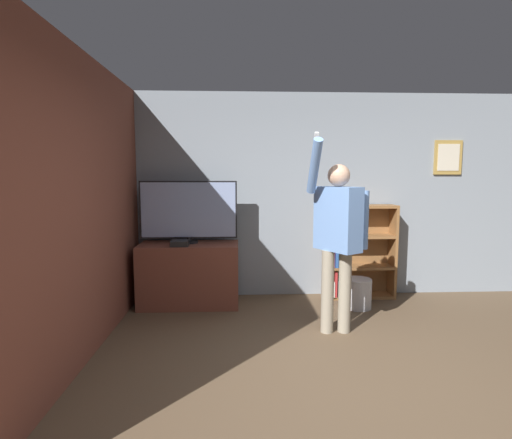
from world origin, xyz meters
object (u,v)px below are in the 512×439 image
(bookshelf, at_px, (354,249))
(waste_bin, at_px, (358,293))
(game_console, at_px, (180,243))
(person, at_px, (338,231))
(television, at_px, (189,211))

(bookshelf, xyz_separation_m, waste_bin, (-0.07, -0.44, -0.46))
(waste_bin, bearing_deg, game_console, 178.13)
(bookshelf, distance_m, person, 1.36)
(television, relative_size, person, 0.59)
(bookshelf, height_order, waste_bin, bookshelf)
(television, distance_m, waste_bin, 2.32)
(television, xyz_separation_m, game_console, (-0.09, -0.19, -0.37))
(bookshelf, distance_m, waste_bin, 0.64)
(bookshelf, relative_size, person, 0.61)
(television, xyz_separation_m, bookshelf, (2.15, 0.18, -0.54))
(television, relative_size, waste_bin, 3.31)
(bookshelf, bearing_deg, television, -175.26)
(person, height_order, waste_bin, person)
(television, relative_size, game_console, 5.69)
(bookshelf, bearing_deg, person, -113.94)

